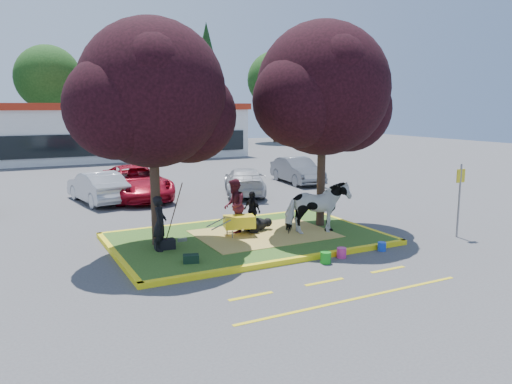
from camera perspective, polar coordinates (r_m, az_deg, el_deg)
name	(u,v)px	position (r m, az deg, el deg)	size (l,w,h in m)	color
ground	(247,241)	(15.83, -0.99, -5.60)	(90.00, 90.00, 0.00)	#424244
median_island	(247,239)	(15.81, -0.99, -5.34)	(8.00, 5.00, 0.15)	#2D5019
curb_near	(290,261)	(13.64, 3.89, -7.85)	(8.30, 0.16, 0.15)	yellow
curb_far	(216,222)	(18.09, -4.63, -3.42)	(8.30, 0.16, 0.15)	yellow
curb_left	(116,256)	(14.53, -15.66, -7.09)	(0.16, 5.30, 0.15)	yellow
curb_right	(351,225)	(17.94, 10.79, -3.68)	(0.16, 5.30, 0.15)	yellow
straw_bedding	(264,234)	(16.06, 0.94, -4.81)	(4.20, 3.00, 0.01)	#C6B351
tree_purple_left	(153,100)	(14.61, -11.70, 10.21)	(5.06, 4.20, 6.51)	black
tree_purple_right	(324,95)	(16.91, 7.75, 10.92)	(5.30, 4.40, 6.82)	black
fire_lane_stripe_a	(251,296)	(11.41, -0.58, -11.82)	(1.10, 0.12, 0.01)	yellow
fire_lane_stripe_b	(324,282)	(12.38, 7.84, -10.14)	(1.10, 0.12, 0.01)	yellow
fire_lane_stripe_c	(388,270)	(13.58, 14.83, -8.56)	(1.10, 0.12, 0.01)	yellow
fire_lane_long	(356,299)	(11.49, 11.35, -11.86)	(6.00, 0.10, 0.01)	yellow
retail_building	(117,130)	(42.61, -15.60, 6.84)	(20.40, 8.40, 4.40)	silver
treeline	(85,69)	(52.02, -19.00, 13.20)	(46.58, 7.80, 14.63)	black
cow	(317,208)	(16.03, 6.99, -1.81)	(0.92, 2.01, 1.70)	silver
calf	(254,224)	(16.40, -0.24, -3.73)	(1.00, 0.57, 0.43)	black
handler	(160,223)	(14.36, -10.92, -3.54)	(0.57, 0.38, 1.57)	black
visitor_a	(234,206)	(16.08, -2.51, -1.60)	(0.85, 0.67, 1.76)	#4F1621
visitor_b	(252,211)	(16.49, -0.46, -2.13)	(0.75, 0.31, 1.29)	black
wheelbarrow	(240,222)	(15.75, -1.89, -3.45)	(1.72, 0.79, 0.65)	black
gear_bag_dark	(165,244)	(14.61, -10.38, -5.88)	(0.57, 0.31, 0.29)	black
gear_bag_green	(191,259)	(13.29, -7.44, -7.56)	(0.41, 0.25, 0.22)	black
sign_post	(460,193)	(17.27, 22.25, -0.06)	(0.34, 0.06, 2.39)	slate
bucket_green	(326,258)	(13.74, 7.96, -7.45)	(0.29, 0.29, 0.31)	#16941C
bucket_pink	(342,253)	(14.29, 9.75, -6.86)	(0.27, 0.27, 0.29)	#D52F86
bucket_blue	(382,246)	(15.20, 14.19, -6.06)	(0.24, 0.24, 0.26)	blue
car_silver	(97,187)	(22.99, -17.68, 0.57)	(1.47, 4.21, 1.39)	#ACAFB4
car_red	(136,182)	(23.48, -13.59, 1.09)	(2.51, 5.44, 1.51)	#A60D20
car_white	(244,181)	(23.88, -1.34, 1.24)	(1.80, 4.44, 1.29)	silver
car_grey	(297,170)	(27.53, 4.73, 2.47)	(1.48, 4.25, 1.40)	slate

